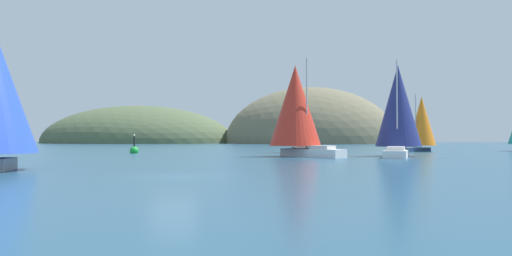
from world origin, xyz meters
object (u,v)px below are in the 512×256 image
Objects in this scene: channel_buoy at (134,150)px; sailboat_orange_sail at (421,122)px; sailboat_yellow_sail at (300,121)px; sailboat_scarlet_sail at (296,108)px; sailboat_navy_sail at (398,109)px.

sailboat_orange_sail is at bearing 17.75° from channel_buoy.
sailboat_yellow_sail is 3.35× the size of channel_buoy.
sailboat_yellow_sail is 18.72m from sailboat_orange_sail.
channel_buoy is (-20.87, -4.39, -3.76)m from sailboat_yellow_sail.
sailboat_orange_sail is (16.94, 20.24, -0.97)m from sailboat_scarlet_sail.
sailboat_scarlet_sail is at bearing -129.93° from sailboat_orange_sail.
sailboat_orange_sail is at bearing 71.23° from sailboat_navy_sail.
sailboat_yellow_sail reaches higher than channel_buoy.
sailboat_navy_sail is 19.34m from sailboat_orange_sail.
sailboat_scarlet_sail is 10.90m from sailboat_navy_sail.
sailboat_scarlet_sail is 3.88× the size of channel_buoy.
sailboat_scarlet_sail is at bearing -89.51° from sailboat_yellow_sail.
sailboat_yellow_sail is at bearing 90.49° from sailboat_scarlet_sail.
sailboat_scarlet_sail reaches higher than sailboat_yellow_sail.
sailboat_scarlet_sail is at bearing -21.12° from channel_buoy.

